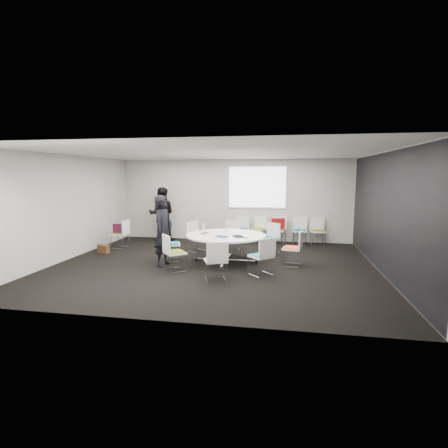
% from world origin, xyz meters
% --- Properties ---
extents(room_shell, '(8.08, 7.08, 2.88)m').
position_xyz_m(room_shell, '(0.09, 0.00, 1.40)').
color(room_shell, black).
rests_on(room_shell, ground).
extents(conference_table, '(2.06, 2.06, 0.73)m').
position_xyz_m(conference_table, '(0.26, 0.35, 0.52)').
color(conference_table, silver).
rests_on(conference_table, ground).
extents(projection_screen, '(1.90, 0.03, 1.35)m').
position_xyz_m(projection_screen, '(0.80, 3.46, 1.85)').
color(projection_screen, white).
rests_on(projection_screen, room_shell).
extents(chair_ring_a, '(0.53, 0.54, 0.88)m').
position_xyz_m(chair_ring_a, '(1.97, 0.27, 0.28)').
color(chair_ring_a, silver).
rests_on(chair_ring_a, ground).
extents(chair_ring_b, '(0.63, 0.63, 0.88)m').
position_xyz_m(chair_ring_b, '(1.33, 1.54, 0.28)').
color(chair_ring_b, silver).
rests_on(chair_ring_b, ground).
extents(chair_ring_c, '(0.46, 0.45, 0.88)m').
position_xyz_m(chair_ring_c, '(0.19, 1.87, 0.28)').
color(chair_ring_c, silver).
rests_on(chair_ring_c, ground).
extents(chair_ring_d, '(0.63, 0.63, 0.88)m').
position_xyz_m(chair_ring_d, '(-0.81, 1.48, 0.28)').
color(chair_ring_d, silver).
rests_on(chair_ring_d, ground).
extents(chair_ring_e, '(0.59, 0.59, 0.88)m').
position_xyz_m(chair_ring_e, '(-1.21, 0.27, 0.28)').
color(chair_ring_e, silver).
rests_on(chair_ring_e, ground).
extents(chair_ring_f, '(0.64, 0.64, 0.88)m').
position_xyz_m(chair_ring_f, '(-0.80, -0.70, 0.28)').
color(chair_ring_f, silver).
rests_on(chair_ring_f, ground).
extents(chair_ring_g, '(0.59, 0.59, 0.88)m').
position_xyz_m(chair_ring_g, '(0.32, -1.29, 0.28)').
color(chair_ring_g, silver).
rests_on(chair_ring_g, ground).
extents(chair_ring_h, '(0.64, 0.64, 0.88)m').
position_xyz_m(chair_ring_h, '(1.26, -0.71, 0.28)').
color(chair_ring_h, silver).
rests_on(chair_ring_h, ground).
extents(chair_back_a, '(0.58, 0.57, 0.88)m').
position_xyz_m(chair_back_a, '(0.28, 3.13, 0.28)').
color(chair_back_a, silver).
rests_on(chair_back_a, ground).
extents(chair_back_b, '(0.59, 0.59, 0.88)m').
position_xyz_m(chair_back_b, '(0.88, 3.16, 0.28)').
color(chair_back_b, silver).
rests_on(chair_back_b, ground).
extents(chair_back_c, '(0.57, 0.56, 0.88)m').
position_xyz_m(chair_back_c, '(1.54, 3.17, 0.28)').
color(chair_back_c, silver).
rests_on(chair_back_c, ground).
extents(chair_back_d, '(0.49, 0.47, 0.88)m').
position_xyz_m(chair_back_d, '(2.24, 3.17, 0.28)').
color(chair_back_d, silver).
rests_on(chair_back_d, ground).
extents(chair_back_e, '(0.50, 0.48, 0.88)m').
position_xyz_m(chair_back_e, '(2.82, 3.16, 0.28)').
color(chair_back_e, silver).
rests_on(chair_back_e, ground).
extents(chair_spare_left, '(0.46, 0.47, 0.88)m').
position_xyz_m(chair_spare_left, '(-3.28, 1.54, 0.28)').
color(chair_spare_left, silver).
rests_on(chair_spare_left, ground).
extents(chair_person_back, '(0.56, 0.56, 0.88)m').
position_xyz_m(chair_person_back, '(-2.45, 3.14, 0.28)').
color(chair_person_back, silver).
rests_on(chair_person_back, ground).
extents(person_main, '(0.51, 0.70, 1.77)m').
position_xyz_m(person_main, '(-1.21, -0.26, 0.89)').
color(person_main, black).
rests_on(person_main, ground).
extents(person_back, '(1.05, 0.90, 1.85)m').
position_xyz_m(person_back, '(-2.44, 2.98, 0.92)').
color(person_back, black).
rests_on(person_back, ground).
extents(laptop, '(0.25, 0.33, 0.02)m').
position_xyz_m(laptop, '(-0.28, 0.39, 0.74)').
color(laptop, '#333338').
rests_on(laptop, conference_table).
extents(laptop_lid, '(0.08, 0.30, 0.22)m').
position_xyz_m(laptop_lid, '(-0.37, 0.51, 0.86)').
color(laptop_lid, silver).
rests_on(laptop_lid, conference_table).
extents(notebook_black, '(0.33, 0.37, 0.02)m').
position_xyz_m(notebook_black, '(0.61, 0.10, 0.74)').
color(notebook_black, black).
rests_on(notebook_black, conference_table).
extents(tablet_folio, '(0.30, 0.26, 0.03)m').
position_xyz_m(tablet_folio, '(0.21, -0.00, 0.74)').
color(tablet_folio, navy).
rests_on(tablet_folio, conference_table).
extents(papers_right, '(0.35, 0.36, 0.00)m').
position_xyz_m(papers_right, '(0.90, 0.56, 0.73)').
color(papers_right, white).
rests_on(papers_right, conference_table).
extents(papers_front, '(0.34, 0.27, 0.00)m').
position_xyz_m(papers_front, '(1.05, 0.17, 0.73)').
color(papers_front, white).
rests_on(papers_front, conference_table).
extents(cup, '(0.08, 0.08, 0.09)m').
position_xyz_m(cup, '(0.19, 0.73, 0.78)').
color(cup, white).
rests_on(cup, conference_table).
extents(phone, '(0.14, 0.08, 0.01)m').
position_xyz_m(phone, '(0.82, -0.05, 0.73)').
color(phone, black).
rests_on(phone, conference_table).
extents(maroon_bag, '(0.40, 0.14, 0.28)m').
position_xyz_m(maroon_bag, '(-3.29, 1.54, 0.62)').
color(maroon_bag, '#45122A').
rests_on(maroon_bag, chair_spare_left).
extents(brown_bag, '(0.39, 0.27, 0.24)m').
position_xyz_m(brown_bag, '(-3.44, 0.78, 0.12)').
color(brown_bag, '#462C16').
rests_on(brown_bag, ground).
extents(red_jacket, '(0.47, 0.27, 0.36)m').
position_xyz_m(red_jacket, '(1.53, 2.94, 0.70)').
color(red_jacket, '#A31414').
rests_on(red_jacket, chair_back_c).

